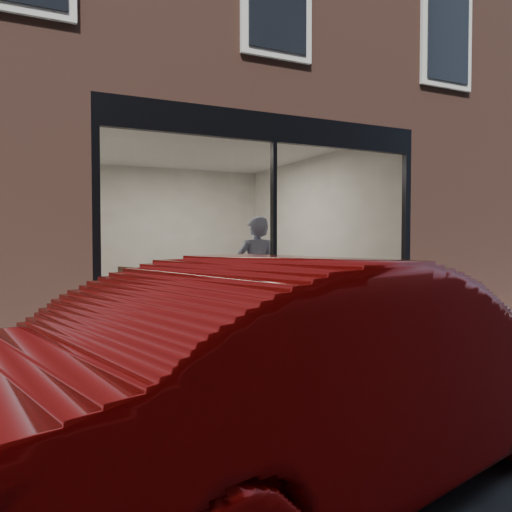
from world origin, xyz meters
name	(u,v)px	position (x,y,z in m)	size (l,w,h in m)	color
ground	(361,371)	(0.00, 0.00, 0.00)	(120.00, 120.00, 0.00)	black
sidewalk_near	(312,352)	(0.00, 1.00, 0.01)	(40.00, 2.00, 0.01)	gray
kerb_near	(364,367)	(0.00, -0.05, 0.06)	(40.00, 0.10, 0.12)	gray
host_building_pier_right	(295,232)	(3.75, 8.00, 1.60)	(2.50, 12.00, 3.20)	brown
host_building_backfill	(140,233)	(0.00, 11.00, 1.60)	(5.00, 6.00, 3.20)	brown
cafe_floor	(205,310)	(0.00, 5.00, 0.02)	(6.00, 6.00, 0.00)	#2D2D30
cafe_ceiling	(205,149)	(0.00, 5.00, 3.19)	(6.00, 6.00, 0.00)	white
cafe_wall_back	(165,232)	(0.00, 7.99, 1.60)	(5.00, 5.00, 0.00)	beige
cafe_wall_left	(71,229)	(-2.49, 5.00, 1.60)	(6.00, 6.00, 0.00)	beige
cafe_wall_right	(313,231)	(2.49, 5.00, 1.60)	(6.00, 6.00, 0.00)	beige
storefront_kick	(273,327)	(0.00, 2.05, 0.15)	(5.00, 0.10, 0.30)	black
storefront_header	(274,128)	(0.00, 2.05, 3.00)	(5.00, 0.10, 0.40)	black
storefront_mullion	(274,230)	(0.00, 2.05, 1.55)	(0.06, 0.10, 2.50)	black
storefront_glass	(275,230)	(0.00, 2.02, 1.55)	(4.80, 4.80, 0.00)	white
banquette	(261,318)	(0.00, 2.45, 0.23)	(4.00, 0.55, 0.45)	#341813
person	(256,273)	(0.02, 2.67, 0.88)	(0.65, 0.42, 1.77)	#A6B4E1
cafe_table_left	(179,284)	(-1.12, 3.00, 0.74)	(0.54, 0.54, 0.04)	black
cafe_table_right	(300,278)	(1.12, 3.23, 0.74)	(0.58, 0.58, 0.04)	black
cafe_chair_left	(117,310)	(-1.86, 4.07, 0.24)	(0.47, 0.47, 0.04)	black
cafe_chair_right	(294,298)	(1.64, 4.35, 0.24)	(0.47, 0.47, 0.05)	black
wall_poster	(81,229)	(-2.45, 3.76, 1.57)	(0.02, 0.59, 0.79)	white
parked_car	(334,369)	(-1.64, -1.90, 0.66)	(1.40, 4.01, 1.32)	#9A0706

